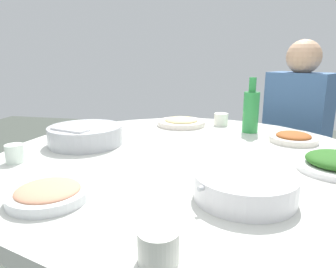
{
  "coord_description": "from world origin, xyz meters",
  "views": [
    {
      "loc": [
        0.16,
        -1.08,
        1.1
      ],
      "look_at": [
        -0.06,
        -0.07,
        0.84
      ],
      "focal_mm": 33.17,
      "sensor_mm": 36.0,
      "label": 1
    }
  ],
  "objects_px": {
    "dish_noodles": "(181,122)",
    "tea_cup_side": "(221,119)",
    "dish_shrimp": "(48,193)",
    "green_bottle": "(251,110)",
    "stool_for_diner_left": "(289,202)",
    "round_dining_table": "(187,173)",
    "diner_left": "(298,118)",
    "tea_cup_far": "(158,246)",
    "tea_cup_near": "(15,154)",
    "soup_bowl": "(245,187)",
    "dish_stirfry": "(293,138)",
    "rice_bowl": "(86,135)"
  },
  "relations": [
    {
      "from": "dish_shrimp",
      "to": "stool_for_diner_left",
      "type": "height_order",
      "value": "dish_shrimp"
    },
    {
      "from": "rice_bowl",
      "to": "dish_shrimp",
      "type": "bearing_deg",
      "value": -73.55
    },
    {
      "from": "tea_cup_near",
      "to": "dish_shrimp",
      "type": "bearing_deg",
      "value": -40.18
    },
    {
      "from": "dish_shrimp",
      "to": "rice_bowl",
      "type": "bearing_deg",
      "value": 106.45
    },
    {
      "from": "soup_bowl",
      "to": "tea_cup_near",
      "type": "relative_size",
      "value": 4.11
    },
    {
      "from": "dish_shrimp",
      "to": "round_dining_table",
      "type": "bearing_deg",
      "value": 58.02
    },
    {
      "from": "tea_cup_side",
      "to": "diner_left",
      "type": "xyz_separation_m",
      "value": [
        0.43,
        0.29,
        -0.03
      ]
    },
    {
      "from": "rice_bowl",
      "to": "soup_bowl",
      "type": "distance_m",
      "value": 0.73
    },
    {
      "from": "dish_stirfry",
      "to": "green_bottle",
      "type": "height_order",
      "value": "green_bottle"
    },
    {
      "from": "rice_bowl",
      "to": "round_dining_table",
      "type": "bearing_deg",
      "value": -5.36
    },
    {
      "from": "round_dining_table",
      "to": "tea_cup_far",
      "type": "height_order",
      "value": "tea_cup_far"
    },
    {
      "from": "soup_bowl",
      "to": "round_dining_table",
      "type": "bearing_deg",
      "value": 120.5
    },
    {
      "from": "diner_left",
      "to": "dish_stirfry",
      "type": "bearing_deg",
      "value": -101.64
    },
    {
      "from": "tea_cup_near",
      "to": "diner_left",
      "type": "relative_size",
      "value": 0.08
    },
    {
      "from": "soup_bowl",
      "to": "tea_cup_far",
      "type": "distance_m",
      "value": 0.32
    },
    {
      "from": "dish_shrimp",
      "to": "tea_cup_side",
      "type": "bearing_deg",
      "value": 68.96
    },
    {
      "from": "tea_cup_side",
      "to": "stool_for_diner_left",
      "type": "bearing_deg",
      "value": 33.93
    },
    {
      "from": "tea_cup_side",
      "to": "diner_left",
      "type": "height_order",
      "value": "diner_left"
    },
    {
      "from": "round_dining_table",
      "to": "stool_for_diner_left",
      "type": "xyz_separation_m",
      "value": [
        0.52,
        0.82,
        -0.46
      ]
    },
    {
      "from": "diner_left",
      "to": "stool_for_diner_left",
      "type": "bearing_deg",
      "value": 90.0
    },
    {
      "from": "dish_noodles",
      "to": "tea_cup_near",
      "type": "relative_size",
      "value": 3.96
    },
    {
      "from": "dish_stirfry",
      "to": "tea_cup_far",
      "type": "bearing_deg",
      "value": -112.44
    },
    {
      "from": "rice_bowl",
      "to": "tea_cup_side",
      "type": "bearing_deg",
      "value": 43.21
    },
    {
      "from": "dish_shrimp",
      "to": "tea_cup_far",
      "type": "distance_m",
      "value": 0.37
    },
    {
      "from": "tea_cup_far",
      "to": "rice_bowl",
      "type": "bearing_deg",
      "value": 125.38
    },
    {
      "from": "dish_stirfry",
      "to": "green_bottle",
      "type": "distance_m",
      "value": 0.24
    },
    {
      "from": "tea_cup_near",
      "to": "green_bottle",
      "type": "bearing_deg",
      "value": 38.05
    },
    {
      "from": "dish_noodles",
      "to": "tea_cup_side",
      "type": "bearing_deg",
      "value": 14.17
    },
    {
      "from": "soup_bowl",
      "to": "dish_stirfry",
      "type": "bearing_deg",
      "value": 70.37
    },
    {
      "from": "soup_bowl",
      "to": "dish_noodles",
      "type": "xyz_separation_m",
      "value": [
        -0.3,
        0.81,
        -0.01
      ]
    },
    {
      "from": "tea_cup_far",
      "to": "stool_for_diner_left",
      "type": "height_order",
      "value": "tea_cup_far"
    },
    {
      "from": "dish_stirfry",
      "to": "dish_noodles",
      "type": "height_order",
      "value": "same"
    },
    {
      "from": "rice_bowl",
      "to": "dish_noodles",
      "type": "xyz_separation_m",
      "value": [
        0.32,
        0.44,
        -0.02
      ]
    },
    {
      "from": "rice_bowl",
      "to": "tea_cup_far",
      "type": "xyz_separation_m",
      "value": [
        0.47,
        -0.66,
        -0.01
      ]
    },
    {
      "from": "tea_cup_near",
      "to": "tea_cup_far",
      "type": "distance_m",
      "value": 0.72
    },
    {
      "from": "soup_bowl",
      "to": "tea_cup_far",
      "type": "relative_size",
      "value": 3.49
    },
    {
      "from": "rice_bowl",
      "to": "stool_for_diner_left",
      "type": "distance_m",
      "value": 1.35
    },
    {
      "from": "diner_left",
      "to": "soup_bowl",
      "type": "bearing_deg",
      "value": -105.85
    },
    {
      "from": "tea_cup_far",
      "to": "tea_cup_near",
      "type": "bearing_deg",
      "value": 145.99
    },
    {
      "from": "green_bottle",
      "to": "stool_for_diner_left",
      "type": "distance_m",
      "value": 0.81
    },
    {
      "from": "dish_shrimp",
      "to": "dish_noodles",
      "type": "bearing_deg",
      "value": 79.33
    },
    {
      "from": "tea_cup_far",
      "to": "tea_cup_side",
      "type": "bearing_deg",
      "value": 87.49
    },
    {
      "from": "green_bottle",
      "to": "tea_cup_side",
      "type": "bearing_deg",
      "value": 138.24
    },
    {
      "from": "stool_for_diner_left",
      "to": "dish_stirfry",
      "type": "bearing_deg",
      "value": -101.64
    },
    {
      "from": "round_dining_table",
      "to": "green_bottle",
      "type": "bearing_deg",
      "value": 59.48
    },
    {
      "from": "dish_stirfry",
      "to": "tea_cup_side",
      "type": "distance_m",
      "value": 0.41
    },
    {
      "from": "dish_stirfry",
      "to": "dish_shrimp",
      "type": "xyz_separation_m",
      "value": [
        -0.69,
        -0.71,
        0.0
      ]
    },
    {
      "from": "dish_noodles",
      "to": "diner_left",
      "type": "height_order",
      "value": "diner_left"
    },
    {
      "from": "dish_noodles",
      "to": "round_dining_table",
      "type": "bearing_deg",
      "value": -77.53
    },
    {
      "from": "dish_shrimp",
      "to": "tea_cup_side",
      "type": "height_order",
      "value": "tea_cup_side"
    }
  ]
}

